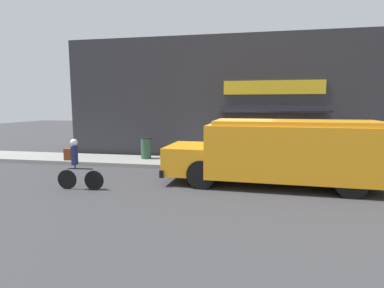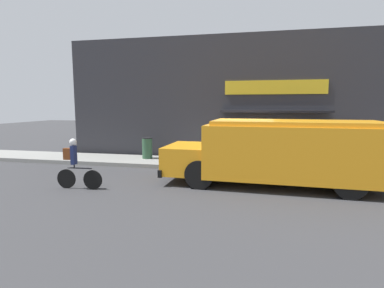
# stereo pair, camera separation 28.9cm
# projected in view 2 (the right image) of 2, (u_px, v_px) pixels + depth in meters

# --- Properties ---
(ground_plane) EXTENTS (70.00, 70.00, 0.00)m
(ground_plane) POSITION_uv_depth(u_px,v_px,m) (238.00, 173.00, 11.67)
(ground_plane) COLOR #38383A
(sidewalk) EXTENTS (28.00, 2.15, 0.17)m
(sidewalk) POSITION_uv_depth(u_px,v_px,m) (240.00, 165.00, 12.70)
(sidewalk) COLOR gray
(sidewalk) RESTS_ON ground_plane
(storefront) EXTENTS (17.14, 1.09, 5.82)m
(storefront) POSITION_uv_depth(u_px,v_px,m) (244.00, 99.00, 13.67)
(storefront) COLOR #2D2D33
(storefront) RESTS_ON ground_plane
(school_bus) EXTENTS (7.04, 2.94, 2.13)m
(school_bus) POSITION_uv_depth(u_px,v_px,m) (281.00, 151.00, 9.62)
(school_bus) COLOR orange
(school_bus) RESTS_ON ground_plane
(cyclist) EXTENTS (1.50, 0.22, 1.59)m
(cyclist) POSITION_uv_depth(u_px,v_px,m) (75.00, 164.00, 9.32)
(cyclist) COLOR black
(cyclist) RESTS_ON ground_plane
(trash_bin) EXTENTS (0.47, 0.47, 0.96)m
(trash_bin) POSITION_uv_depth(u_px,v_px,m) (147.00, 148.00, 13.79)
(trash_bin) COLOR #2D5138
(trash_bin) RESTS_ON sidewalk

